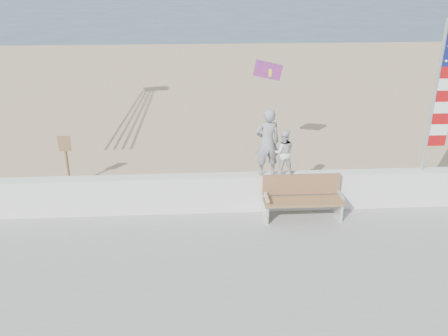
{
  "coord_description": "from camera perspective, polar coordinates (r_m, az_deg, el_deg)",
  "views": [
    {
      "loc": [
        -0.39,
        -8.09,
        5.59
      ],
      "look_at": [
        0.2,
        1.8,
        1.35
      ],
      "focal_mm": 38.0,
      "sensor_mm": 36.0,
      "label": 1
    }
  ],
  "objects": [
    {
      "name": "parafoil_kite",
      "position": [
        13.95,
        5.41,
        11.59
      ],
      "size": [
        0.85,
        0.25,
        0.58
      ],
      "color": "red",
      "rests_on": "ground"
    },
    {
      "name": "adult",
      "position": [
        10.87,
        5.22,
        3.09
      ],
      "size": [
        0.62,
        0.44,
        1.59
      ],
      "primitive_type": "imported",
      "rotation": [
        0.0,
        0.0,
        3.25
      ],
      "color": "gray",
      "rests_on": "seawall"
    },
    {
      "name": "seawall",
      "position": [
        11.25,
        -1.08,
        -3.0
      ],
      "size": [
        30.0,
        0.35,
        0.9
      ],
      "primitive_type": "cube",
      "color": "silver",
      "rests_on": "boardwalk"
    },
    {
      "name": "child",
      "position": [
        11.02,
        7.14,
        1.88
      ],
      "size": [
        0.53,
        0.41,
        1.08
      ],
      "primitive_type": "imported",
      "rotation": [
        0.0,
        0.0,
        3.14
      ],
      "color": "silver",
      "rests_on": "seawall"
    },
    {
      "name": "sign",
      "position": [
        13.16,
        -18.43,
        1.25
      ],
      "size": [
        0.32,
        0.07,
        1.46
      ],
      "color": "brown",
      "rests_on": "sand"
    },
    {
      "name": "flag",
      "position": [
        11.76,
        24.61,
        8.33
      ],
      "size": [
        0.5,
        0.08,
        3.5
      ],
      "color": "silver",
      "rests_on": "seawall"
    },
    {
      "name": "sand",
      "position": [
        17.97,
        -2.02,
        5.16
      ],
      "size": [
        90.0,
        40.0,
        0.08
      ],
      "primitive_type": "cube",
      "color": "tan",
      "rests_on": "ground"
    },
    {
      "name": "ground",
      "position": [
        9.84,
        -0.55,
        -11.44
      ],
      "size": [
        220.0,
        220.0,
        0.0
      ],
      "primitive_type": "plane",
      "color": "#2E445D",
      "rests_on": "ground"
    },
    {
      "name": "bench",
      "position": [
        11.07,
        9.39,
        -3.45
      ],
      "size": [
        1.8,
        0.57,
        1.0
      ],
      "color": "olive",
      "rests_on": "boardwalk"
    }
  ]
}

